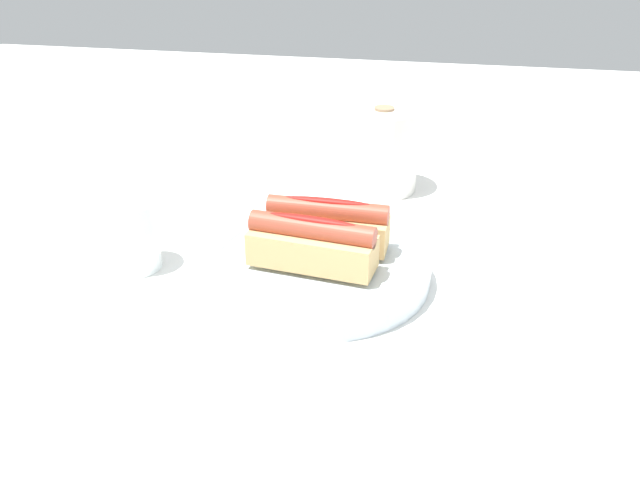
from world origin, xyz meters
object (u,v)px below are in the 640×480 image
Objects in this scene: water_glass at (131,238)px; paper_towel_roll at (383,150)px; hotdog_front at (312,244)px; hotdog_back at (327,225)px; serving_bowl at (320,266)px.

water_glass is 0.42m from paper_towel_roll.
hotdog_front and hotdog_back have the same top height.
hotdog_front is 0.33m from paper_towel_roll.
paper_towel_roll is at bearing 82.06° from hotdog_back.
hotdog_front is (-0.00, -0.03, 0.04)m from serving_bowl.
paper_towel_roll reaches higher than hotdog_back.
serving_bowl is 2.04× the size of paper_towel_roll.
paper_towel_roll reaches higher than water_glass.
hotdog_back is 1.68× the size of water_glass.
hotdog_back is (0.01, 0.05, 0.00)m from hotdog_front.
hotdog_front is at bearing -98.73° from hotdog_back.
paper_towel_roll is (0.28, 0.31, 0.02)m from water_glass.
hotdog_front is 1.73× the size of water_glass.
water_glass is (-0.23, 0.01, -0.02)m from hotdog_front.
hotdog_back is (0.00, 0.03, 0.04)m from serving_bowl.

